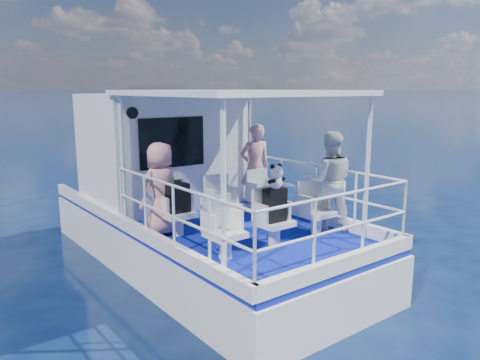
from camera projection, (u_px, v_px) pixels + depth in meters
name	position (u px, v px, depth m)	size (l,w,h in m)	color
ground	(231.00, 278.00, 8.04)	(2000.00, 2000.00, 0.00)	#07143A
hull	(200.00, 261.00, 8.82)	(3.00, 7.00, 1.60)	white
deck	(199.00, 218.00, 8.66)	(2.90, 6.90, 0.10)	navy
cabin	(163.00, 149.00, 9.45)	(2.85, 2.00, 2.20)	white
canopy	(238.00, 93.00, 7.28)	(3.00, 3.20, 0.08)	white
canopy_posts	(240.00, 165.00, 7.46)	(2.77, 2.97, 2.20)	white
railings	(252.00, 206.00, 7.32)	(2.84, 3.59, 1.00)	white
seat_port_fwd	(178.00, 223.00, 7.45)	(0.48, 0.46, 0.38)	silver
seat_center_fwd	(224.00, 214.00, 7.99)	(0.48, 0.46, 0.38)	silver
seat_stbd_fwd	(264.00, 206.00, 8.53)	(0.48, 0.46, 0.38)	silver
seat_port_aft	(225.00, 245.00, 6.44)	(0.48, 0.46, 0.38)	silver
seat_center_aft	(274.00, 233.00, 6.98)	(0.48, 0.46, 0.38)	silver
seat_stbd_aft	(316.00, 222.00, 7.51)	(0.48, 0.46, 0.38)	silver
passenger_port_fwd	(161.00, 189.00, 7.39)	(0.55, 0.40, 1.49)	#DA948D
passenger_stbd_fwd	(255.00, 167.00, 8.93)	(0.60, 0.40, 1.65)	pink
passenger_stbd_aft	(329.00, 181.00, 7.65)	(0.79, 0.62, 1.63)	white
backpack_port	(177.00, 198.00, 7.35)	(0.35, 0.20, 0.46)	black
backpack_center	(275.00, 205.00, 6.84)	(0.33, 0.19, 0.50)	black
compact_camera	(177.00, 182.00, 7.31)	(0.10, 0.06, 0.06)	black
panda	(276.00, 177.00, 6.73)	(0.23, 0.20, 0.36)	white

